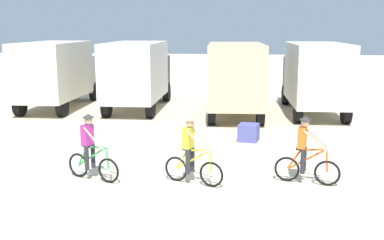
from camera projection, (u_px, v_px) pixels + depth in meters
ground_plane at (168, 190)px, 12.23m from camera, size 120.00×120.00×0.00m
box_truck_cream_rv at (58, 71)px, 24.08m from camera, size 2.57×6.81×3.35m
box_truck_avon_van at (138, 72)px, 23.77m from camera, size 2.56×6.81×3.35m
box_truck_tan_camper at (235, 75)px, 22.13m from camera, size 2.78×6.88×3.35m
box_truck_white_box at (315, 75)px, 22.52m from camera, size 2.65×6.84×3.35m
cyclist_orange_shirt at (91, 149)px, 12.92m from camera, size 1.63×0.77×1.82m
cyclist_cowboy_hat at (191, 153)px, 12.59m from camera, size 1.64×0.75×1.82m
cyclist_near_camera at (305, 152)px, 12.62m from camera, size 1.70×0.60×1.82m
supply_crate at (249, 133)px, 17.43m from camera, size 0.81×0.83×0.62m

